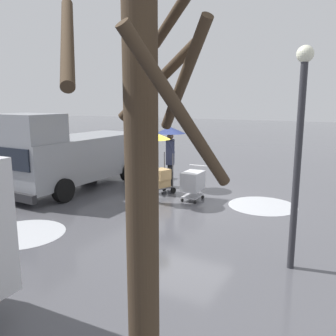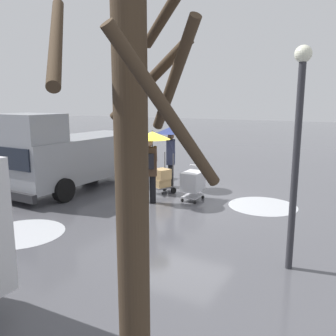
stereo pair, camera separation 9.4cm
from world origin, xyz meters
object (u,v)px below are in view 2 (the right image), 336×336
shopping_cart_vendor (193,182)px  bare_tree_near (134,214)px  pedestrian_pink_side (171,142)px  cargo_van_parked_right (72,154)px  street_lamp (297,137)px  hand_dolly_boxes (162,178)px  pedestrian_black_side (151,150)px

shopping_cart_vendor → bare_tree_near: size_ratio=0.25×
pedestrian_pink_side → bare_tree_near: (-4.24, 8.47, 0.59)m
pedestrian_pink_side → shopping_cart_vendor: bearing=141.1°
bare_tree_near → pedestrian_pink_side: bearing=-63.4°
cargo_van_parked_right → street_lamp: (-7.60, 2.56, 1.19)m
pedestrian_pink_side → street_lamp: 6.39m
hand_dolly_boxes → street_lamp: 6.01m
pedestrian_pink_side → pedestrian_black_side: (-0.38, 1.92, -0.01)m
cargo_van_parked_right → pedestrian_black_side: size_ratio=2.51×
hand_dolly_boxes → cargo_van_parked_right: bearing=16.0°
pedestrian_pink_side → street_lamp: street_lamp is taller
pedestrian_pink_side → pedestrian_black_side: 1.95m
pedestrian_pink_side → bare_tree_near: bearing=116.6°
shopping_cart_vendor → bare_tree_near: (-2.90, 7.38, 1.61)m
pedestrian_black_side → bare_tree_near: 7.62m
cargo_van_parked_right → pedestrian_pink_side: cargo_van_parked_right is taller
shopping_cart_vendor → hand_dolly_boxes: (1.21, -0.25, -0.07)m
pedestrian_pink_side → bare_tree_near: size_ratio=0.53×
pedestrian_pink_side → cargo_van_parked_right: bearing=30.4°
pedestrian_pink_side → pedestrian_black_side: bearing=101.2°
hand_dolly_boxes → pedestrian_black_side: bearing=102.9°
bare_tree_near → street_lamp: bearing=-96.3°
cargo_van_parked_right → pedestrian_pink_side: size_ratio=2.51×
pedestrian_black_side → shopping_cart_vendor: bearing=-139.0°
cargo_van_parked_right → shopping_cart_vendor: (-4.24, -0.62, -0.61)m
bare_tree_near → hand_dolly_boxes: bearing=-61.7°
hand_dolly_boxes → street_lamp: (-4.57, 3.43, 1.87)m
shopping_cart_vendor → pedestrian_black_side: size_ratio=0.47×
bare_tree_near → cargo_van_parked_right: bearing=-43.5°
pedestrian_black_side → street_lamp: street_lamp is taller
bare_tree_near → street_lamp: bare_tree_near is taller
shopping_cart_vendor → pedestrian_black_side: pedestrian_black_side is taller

